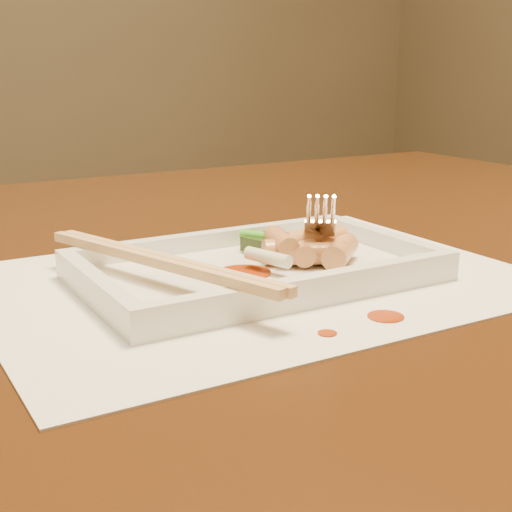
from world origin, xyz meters
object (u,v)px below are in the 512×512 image
placemat (256,280)px  fork (320,162)px  table (173,363)px  chopstick_a (154,261)px  plate_base (256,274)px

placemat → fork: bearing=14.4°
table → fork: size_ratio=10.00×
table → chopstick_a: size_ratio=6.13×
table → chopstick_a: (-0.06, -0.10, 0.13)m
plate_base → fork: 0.11m
plate_base → placemat: bearing=90.0°
placemat → plate_base: bearing=-90.0°
table → chopstick_a: chopstick_a is taller
chopstick_a → fork: (0.15, 0.02, 0.06)m
plate_base → chopstick_a: bearing=-180.0°
plate_base → fork: size_ratio=1.86×
fork → chopstick_a: bearing=-173.2°
placemat → plate_base: 0.00m
placemat → chopstick_a: bearing=-180.0°
plate_base → chopstick_a: chopstick_a is taller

